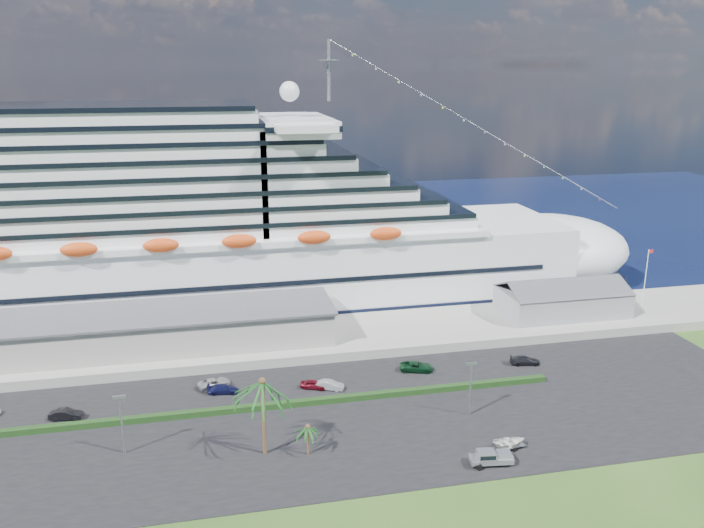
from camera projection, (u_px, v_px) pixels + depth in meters
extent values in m
plane|color=#234316|center=(346.00, 461.00, 88.21)|extent=(420.00, 420.00, 0.00)
cube|color=black|center=(330.00, 420.00, 98.51)|extent=(140.00, 38.00, 0.12)
cube|color=gray|center=(301.00, 339.00, 125.48)|extent=(240.00, 20.00, 1.80)
cube|color=black|center=(259.00, 231.00, 210.17)|extent=(420.00, 160.00, 0.02)
cube|color=silver|center=(188.00, 271.00, 141.93)|extent=(160.00, 30.00, 16.00)
ellipsoid|color=silver|center=(543.00, 250.00, 158.28)|extent=(40.00, 30.00, 16.00)
cube|color=black|center=(190.00, 302.00, 143.83)|extent=(164.00, 30.60, 2.40)
cube|color=silver|center=(118.00, 169.00, 133.44)|extent=(128.00, 26.00, 24.80)
cube|color=silver|center=(294.00, 125.00, 138.37)|extent=(14.00, 38.00, 3.20)
cylinder|color=gray|center=(329.00, 70.00, 136.88)|extent=(0.70, 0.70, 12.00)
ellipsoid|color=#D64414|center=(161.00, 245.00, 123.55)|extent=(90.00, 2.40, 2.60)
ellipsoid|color=#D64414|center=(168.00, 210.00, 153.19)|extent=(90.00, 2.40, 2.60)
cube|color=black|center=(188.00, 267.00, 141.70)|extent=(144.00, 30.40, 0.90)
cube|color=gray|center=(158.00, 329.00, 119.28)|extent=(60.00, 14.00, 6.00)
cube|color=#4C4C54|center=(157.00, 313.00, 118.42)|extent=(61.00, 15.00, 0.40)
cube|color=gray|center=(562.00, 301.00, 135.19)|extent=(24.00, 12.00, 4.80)
cube|color=#4C4C54|center=(572.00, 289.00, 131.37)|extent=(24.00, 6.31, 2.74)
cube|color=#4C4C54|center=(556.00, 280.00, 137.00)|extent=(24.00, 6.31, 2.74)
cylinder|color=silver|center=(645.00, 278.00, 137.87)|extent=(0.16, 0.16, 12.00)
cube|color=red|center=(651.00, 251.00, 136.40)|extent=(1.00, 0.04, 0.70)
cube|color=black|center=(271.00, 406.00, 101.43)|extent=(88.00, 1.10, 0.90)
cylinder|color=gray|center=(122.00, 426.00, 88.84)|extent=(0.24, 0.24, 8.00)
cube|color=gray|center=(119.00, 397.00, 87.69)|extent=(1.60, 0.35, 0.35)
cylinder|color=gray|center=(470.00, 390.00, 98.65)|extent=(0.24, 0.24, 8.00)
cube|color=gray|center=(472.00, 364.00, 97.51)|extent=(1.60, 0.35, 0.35)
cylinder|color=#47301E|center=(264.00, 418.00, 88.45)|extent=(0.54, 0.54, 10.50)
sphere|color=#47301E|center=(262.00, 381.00, 86.98)|extent=(0.98, 0.98, 0.98)
cylinder|color=#47301E|center=(308.00, 441.00, 89.05)|extent=(0.35, 0.35, 4.20)
sphere|color=#47301E|center=(308.00, 427.00, 88.46)|extent=(0.73, 0.73, 0.73)
imported|color=black|center=(66.00, 414.00, 98.29)|extent=(4.90, 2.41, 1.55)
imported|color=#9CA1A4|center=(214.00, 383.00, 108.13)|extent=(5.57, 3.76, 1.42)
imported|color=#11143E|center=(223.00, 389.00, 106.15)|extent=(4.97, 2.55, 1.38)
imported|color=#5E0C18|center=(314.00, 384.00, 107.66)|extent=(4.45, 3.17, 1.41)
imported|color=#A2A6A9|center=(329.00, 385.00, 107.35)|extent=(4.68, 3.09, 1.46)
imported|color=#0D341A|center=(417.00, 367.00, 113.84)|extent=(6.08, 4.07, 1.55)
imported|color=black|center=(525.00, 360.00, 116.34)|extent=(5.36, 2.99, 1.47)
cylinder|color=black|center=(480.00, 468.00, 85.97)|extent=(0.84, 0.38, 0.81)
cylinder|color=black|center=(474.00, 459.00, 87.77)|extent=(0.84, 0.38, 0.81)
cylinder|color=black|center=(506.00, 464.00, 86.69)|extent=(0.84, 0.38, 0.81)
cylinder|color=black|center=(500.00, 456.00, 88.49)|extent=(0.84, 0.38, 0.81)
cube|color=#9DA0A4|center=(491.00, 459.00, 87.16)|extent=(5.67, 2.70, 0.71)
cube|color=#9DA0A4|center=(502.00, 455.00, 87.35)|extent=(2.66, 2.26, 0.56)
cube|color=#9DA0A4|center=(486.00, 455.00, 86.82)|extent=(2.45, 2.19, 0.96)
cube|color=black|center=(486.00, 454.00, 86.79)|extent=(2.25, 2.21, 0.56)
cube|color=#9DA0A4|center=(474.00, 460.00, 86.63)|extent=(1.15, 2.02, 0.35)
cube|color=gray|center=(510.00, 446.00, 90.74)|extent=(4.37, 2.15, 0.11)
cylinder|color=gray|center=(496.00, 447.00, 90.35)|extent=(1.99, 0.37, 0.07)
cylinder|color=black|center=(515.00, 450.00, 90.11)|extent=(0.61, 0.28, 0.58)
cylinder|color=black|center=(509.00, 443.00, 91.64)|extent=(0.61, 0.28, 0.58)
imported|color=silver|center=(510.00, 442.00, 90.59)|extent=(5.05, 3.94, 0.95)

